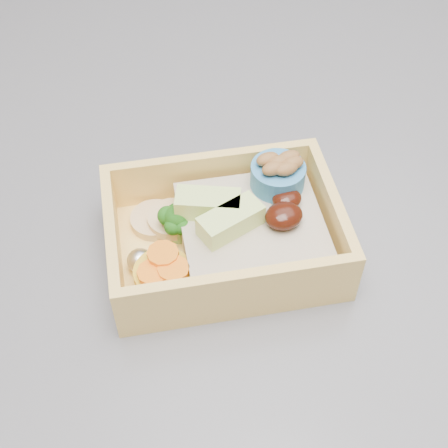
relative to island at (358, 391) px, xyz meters
name	(u,v)px	position (x,y,z in m)	size (l,w,h in m)	color
island	(358,391)	(0.00, 0.00, 0.00)	(1.24, 0.84, 0.92)	brown
bento_box	(230,231)	(-0.21, -0.03, 0.48)	(0.18, 0.14, 0.06)	#FACC67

